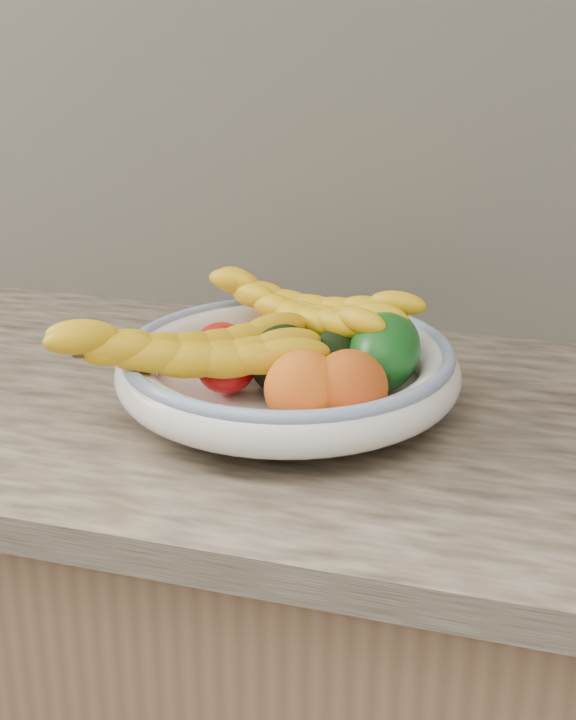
# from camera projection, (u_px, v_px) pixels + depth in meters

# --- Properties ---
(kitchen_counter) EXTENTS (2.44, 0.66, 1.40)m
(kitchen_counter) POSITION_uv_depth(u_px,v_px,m) (294.00, 700.00, 1.33)
(kitchen_counter) COLOR brown
(kitchen_counter) RESTS_ON ground
(fruit_bowl) EXTENTS (0.39, 0.39, 0.08)m
(fruit_bowl) POSITION_uv_depth(u_px,v_px,m) (288.00, 369.00, 1.13)
(fruit_bowl) COLOR white
(fruit_bowl) RESTS_ON kitchen_counter
(clementine_back_left) EXTENTS (0.07, 0.07, 0.05)m
(clementine_back_left) POSITION_uv_depth(u_px,v_px,m) (284.00, 333.00, 1.23)
(clementine_back_left) COLOR #E24904
(clementine_back_left) RESTS_ON fruit_bowl
(clementine_back_right) EXTENTS (0.05, 0.05, 0.05)m
(clementine_back_right) POSITION_uv_depth(u_px,v_px,m) (339.00, 340.00, 1.21)
(clementine_back_right) COLOR #FC5F05
(clementine_back_right) RESTS_ON fruit_bowl
(clementine_back_mid) EXTENTS (0.07, 0.07, 0.05)m
(clementine_back_mid) POSITION_uv_depth(u_px,v_px,m) (304.00, 343.00, 1.20)
(clementine_back_mid) COLOR #E64C04
(clementine_back_mid) RESTS_ON fruit_bowl
(tomato_left) EXTENTS (0.09, 0.09, 0.06)m
(tomato_left) POSITION_uv_depth(u_px,v_px,m) (221.00, 348.00, 1.16)
(tomato_left) COLOR #BA140C
(tomato_left) RESTS_ON fruit_bowl
(tomato_near_left) EXTENTS (0.07, 0.07, 0.06)m
(tomato_near_left) POSITION_uv_depth(u_px,v_px,m) (226.00, 367.00, 1.10)
(tomato_near_left) COLOR #BC080D
(tomato_near_left) RESTS_ON fruit_bowl
(avocado_center) EXTENTS (0.12, 0.13, 0.08)m
(avocado_center) POSITION_uv_depth(u_px,v_px,m) (282.00, 358.00, 1.12)
(avocado_center) COLOR black
(avocado_center) RESTS_ON fruit_bowl
(avocado_right) EXTENTS (0.10, 0.12, 0.07)m
(avocado_right) POSITION_uv_depth(u_px,v_px,m) (342.00, 355.00, 1.13)
(avocado_right) COLOR black
(avocado_right) RESTS_ON fruit_bowl
(green_mango) EXTENTS (0.12, 0.14, 0.11)m
(green_mango) POSITION_uv_depth(u_px,v_px,m) (384.00, 350.00, 1.11)
(green_mango) COLOR #0E4E14
(green_mango) RESTS_ON fruit_bowl
(peach_front) EXTENTS (0.10, 0.10, 0.08)m
(peach_front) POSITION_uv_depth(u_px,v_px,m) (304.00, 389.00, 1.03)
(peach_front) COLOR orange
(peach_front) RESTS_ON fruit_bowl
(peach_right) EXTENTS (0.11, 0.11, 0.08)m
(peach_right) POSITION_uv_depth(u_px,v_px,m) (349.00, 388.00, 1.03)
(peach_right) COLOR orange
(peach_right) RESTS_ON fruit_bowl
(banana_bunch_back) EXTENTS (0.31, 0.20, 0.08)m
(banana_bunch_back) POSITION_uv_depth(u_px,v_px,m) (304.00, 315.00, 1.19)
(banana_bunch_back) COLOR yellow
(banana_bunch_back) RESTS_ON fruit_bowl
(banana_bunch_front) EXTENTS (0.33, 0.26, 0.09)m
(banana_bunch_front) POSITION_uv_depth(u_px,v_px,m) (187.00, 358.00, 1.07)
(banana_bunch_front) COLOR gold
(banana_bunch_front) RESTS_ON fruit_bowl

